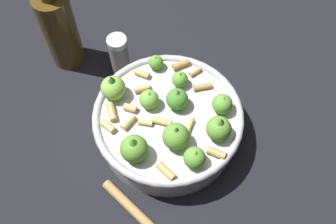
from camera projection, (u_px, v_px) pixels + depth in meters
ground_plane at (168, 133)px, 0.70m from camera, size 2.40×2.40×0.00m
cooking_pan at (168, 122)px, 0.66m from camera, size 0.26×0.26×0.12m
pepper_shaker at (119, 55)px, 0.74m from camera, size 0.04×0.04×0.09m
olive_oil_bottle at (59, 28)px, 0.72m from camera, size 0.07×0.07×0.21m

